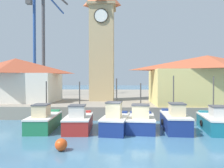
{
  "coord_description": "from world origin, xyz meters",
  "views": [
    {
      "loc": [
        -0.61,
        -14.43,
        3.9
      ],
      "look_at": [
        -1.49,
        8.44,
        3.5
      ],
      "focal_mm": 35.0,
      "sensor_mm": 36.0,
      "label": 1
    }
  ],
  "objects_px": {
    "fishing_boat_far_left": "(44,120)",
    "clock_tower": "(102,39)",
    "fishing_boat_left_outer": "(79,121)",
    "warehouse_right": "(207,79)",
    "fishing_boat_mid_left": "(140,121)",
    "fishing_boat_center": "(175,120)",
    "port_crane_far": "(36,50)",
    "port_crane_near": "(44,50)",
    "mooring_buoy": "(61,145)",
    "warehouse_left": "(16,79)",
    "fishing_boat_mid_right": "(216,122)",
    "fishing_boat_left_inner": "(115,121)"
  },
  "relations": [
    {
      "from": "port_crane_near",
      "to": "mooring_buoy",
      "type": "height_order",
      "value": "port_crane_near"
    },
    {
      "from": "fishing_boat_left_inner",
      "to": "warehouse_left",
      "type": "distance_m",
      "value": 16.26
    },
    {
      "from": "warehouse_right",
      "to": "port_crane_near",
      "type": "bearing_deg",
      "value": 151.7
    },
    {
      "from": "fishing_boat_far_left",
      "to": "fishing_boat_center",
      "type": "xyz_separation_m",
      "value": [
        10.29,
        0.03,
        0.06
      ]
    },
    {
      "from": "fishing_boat_left_inner",
      "to": "fishing_boat_center",
      "type": "xyz_separation_m",
      "value": [
        4.62,
        0.55,
        0.01
      ]
    },
    {
      "from": "fishing_boat_far_left",
      "to": "clock_tower",
      "type": "height_order",
      "value": "clock_tower"
    },
    {
      "from": "fishing_boat_left_outer",
      "to": "fishing_boat_mid_left",
      "type": "xyz_separation_m",
      "value": [
        4.82,
        0.28,
        -0.01
      ]
    },
    {
      "from": "fishing_boat_center",
      "to": "port_crane_near",
      "type": "distance_m",
      "value": 27.24
    },
    {
      "from": "warehouse_right",
      "to": "fishing_boat_left_inner",
      "type": "bearing_deg",
      "value": -141.76
    },
    {
      "from": "port_crane_near",
      "to": "fishing_boat_left_outer",
      "type": "bearing_deg",
      "value": -63.81
    },
    {
      "from": "fishing_boat_left_inner",
      "to": "fishing_boat_far_left",
      "type": "bearing_deg",
      "value": 174.79
    },
    {
      "from": "fishing_boat_center",
      "to": "fishing_boat_mid_left",
      "type": "bearing_deg",
      "value": -179.46
    },
    {
      "from": "fishing_boat_left_outer",
      "to": "fishing_boat_mid_right",
      "type": "height_order",
      "value": "fishing_boat_mid_right"
    },
    {
      "from": "clock_tower",
      "to": "mooring_buoy",
      "type": "bearing_deg",
      "value": -93.17
    },
    {
      "from": "fishing_boat_left_outer",
      "to": "fishing_boat_center",
      "type": "height_order",
      "value": "fishing_boat_center"
    },
    {
      "from": "fishing_boat_left_inner",
      "to": "warehouse_right",
      "type": "bearing_deg",
      "value": 38.24
    },
    {
      "from": "clock_tower",
      "to": "port_crane_far",
      "type": "xyz_separation_m",
      "value": [
        -14.24,
        14.04,
        0.47
      ]
    },
    {
      "from": "fishing_boat_left_outer",
      "to": "fishing_boat_mid_right",
      "type": "bearing_deg",
      "value": 0.96
    },
    {
      "from": "fishing_boat_left_inner",
      "to": "fishing_boat_mid_right",
      "type": "distance_m",
      "value": 7.7
    },
    {
      "from": "fishing_boat_left_outer",
      "to": "warehouse_right",
      "type": "bearing_deg",
      "value": 30.66
    },
    {
      "from": "fishing_boat_mid_right",
      "to": "port_crane_far",
      "type": "bearing_deg",
      "value": 133.41
    },
    {
      "from": "warehouse_left",
      "to": "port_crane_far",
      "type": "distance_m",
      "value": 17.24
    },
    {
      "from": "mooring_buoy",
      "to": "fishing_boat_left_inner",
      "type": "bearing_deg",
      "value": 58.33
    },
    {
      "from": "fishing_boat_left_outer",
      "to": "fishing_boat_left_inner",
      "type": "xyz_separation_m",
      "value": [
        2.86,
        -0.25,
        0.06
      ]
    },
    {
      "from": "fishing_boat_mid_left",
      "to": "fishing_boat_mid_right",
      "type": "height_order",
      "value": "fishing_boat_mid_right"
    },
    {
      "from": "port_crane_near",
      "to": "fishing_boat_mid_left",
      "type": "bearing_deg",
      "value": -53.26
    },
    {
      "from": "fishing_boat_left_outer",
      "to": "port_crane_far",
      "type": "height_order",
      "value": "port_crane_far"
    },
    {
      "from": "fishing_boat_left_outer",
      "to": "clock_tower",
      "type": "xyz_separation_m",
      "value": [
        0.88,
        11.41,
        8.54
      ]
    },
    {
      "from": "fishing_boat_left_outer",
      "to": "warehouse_right",
      "type": "height_order",
      "value": "warehouse_right"
    },
    {
      "from": "port_crane_far",
      "to": "warehouse_right",
      "type": "bearing_deg",
      "value": -34.27
    },
    {
      "from": "clock_tower",
      "to": "fishing_boat_left_outer",
      "type": "bearing_deg",
      "value": -94.41
    },
    {
      "from": "fishing_boat_mid_right",
      "to": "port_crane_near",
      "type": "bearing_deg",
      "value": 136.0
    },
    {
      "from": "fishing_boat_mid_left",
      "to": "port_crane_near",
      "type": "xyz_separation_m",
      "value": [
        -14.53,
        19.46,
        8.38
      ]
    },
    {
      "from": "port_crane_near",
      "to": "port_crane_far",
      "type": "height_order",
      "value": "port_crane_far"
    },
    {
      "from": "fishing_boat_mid_right",
      "to": "warehouse_right",
      "type": "distance_m",
      "value": 8.44
    },
    {
      "from": "fishing_boat_left_outer",
      "to": "warehouse_right",
      "type": "xyz_separation_m",
      "value": [
        12.83,
        7.6,
        3.3
      ]
    },
    {
      "from": "port_crane_near",
      "to": "warehouse_right",
      "type": "bearing_deg",
      "value": -28.3
    },
    {
      "from": "fishing_boat_center",
      "to": "port_crane_near",
      "type": "relative_size",
      "value": 0.23
    },
    {
      "from": "fishing_boat_far_left",
      "to": "fishing_boat_mid_right",
      "type": "distance_m",
      "value": 13.36
    },
    {
      "from": "fishing_boat_mid_left",
      "to": "mooring_buoy",
      "type": "distance_m",
      "value": 7.12
    },
    {
      "from": "fishing_boat_far_left",
      "to": "port_crane_far",
      "type": "bearing_deg",
      "value": 112.74
    },
    {
      "from": "fishing_boat_left_outer",
      "to": "fishing_boat_center",
      "type": "distance_m",
      "value": 7.49
    },
    {
      "from": "fishing_boat_far_left",
      "to": "mooring_buoy",
      "type": "height_order",
      "value": "fishing_boat_far_left"
    },
    {
      "from": "fishing_boat_left_inner",
      "to": "clock_tower",
      "type": "relative_size",
      "value": 0.26
    },
    {
      "from": "fishing_boat_left_inner",
      "to": "port_crane_near",
      "type": "relative_size",
      "value": 0.21
    },
    {
      "from": "clock_tower",
      "to": "port_crane_near",
      "type": "bearing_deg",
      "value": 141.83
    },
    {
      "from": "mooring_buoy",
      "to": "warehouse_left",
      "type": "bearing_deg",
      "value": 123.49
    },
    {
      "from": "port_crane_near",
      "to": "fishing_boat_left_inner",
      "type": "bearing_deg",
      "value": -57.83
    },
    {
      "from": "fishing_boat_left_outer",
      "to": "port_crane_near",
      "type": "height_order",
      "value": "port_crane_near"
    },
    {
      "from": "clock_tower",
      "to": "warehouse_left",
      "type": "xyz_separation_m",
      "value": [
        -10.53,
        -1.79,
        -5.26
      ]
    }
  ]
}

